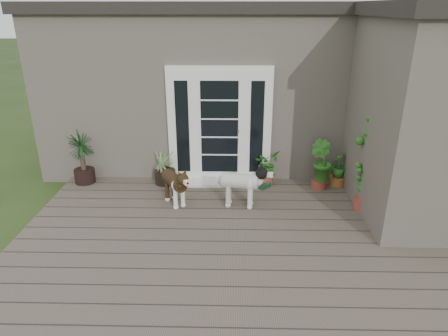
{
  "coord_description": "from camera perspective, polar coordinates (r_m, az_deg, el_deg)",
  "views": [
    {
      "loc": [
        0.04,
        -4.45,
        3.23
      ],
      "look_at": [
        -0.1,
        1.75,
        0.7
      ],
      "focal_mm": 31.94,
      "sensor_mm": 36.0,
      "label": 1
    }
  ],
  "objects": [
    {
      "name": "house_wing",
      "position": [
        6.82,
        26.19,
        5.62
      ],
      "size": [
        1.6,
        2.4,
        3.1
      ],
      "primitive_type": "cube",
      "color": "#665E54",
      "rests_on": "ground"
    },
    {
      "name": "white_dog",
      "position": [
        6.57,
        2.28,
        -2.85
      ],
      "size": [
        0.83,
        0.45,
        0.66
      ],
      "primitive_type": null,
      "rotation": [
        0.0,
        0.0,
        -1.72
      ],
      "color": "white",
      "rests_on": "deck"
    },
    {
      "name": "herb_a",
      "position": [
        7.44,
        6.1,
        -0.23
      ],
      "size": [
        0.64,
        0.64,
        0.58
      ],
      "primitive_type": "imported",
      "rotation": [
        0.0,
        0.0,
        0.86
      ],
      "color": "#1D661E",
      "rests_on": "deck"
    },
    {
      "name": "house_main",
      "position": [
        9.26,
        1.04,
        11.72
      ],
      "size": [
        7.4,
        4.0,
        3.1
      ],
      "primitive_type": "cube",
      "color": "#665E54",
      "rests_on": "ground"
    },
    {
      "name": "roof_main",
      "position": [
        9.1,
        1.12,
        21.99
      ],
      "size": [
        7.6,
        4.2,
        0.2
      ],
      "primitive_type": "cube",
      "color": "#2D2826",
      "rests_on": "house_main"
    },
    {
      "name": "sapling",
      "position": [
        6.67,
        20.08,
        0.64
      ],
      "size": [
        0.59,
        0.59,
        1.63
      ],
      "primitive_type": null,
      "rotation": [
        0.0,
        0.0,
        0.28
      ],
      "color": "#1B5117",
      "rests_on": "deck"
    },
    {
      "name": "yucca",
      "position": [
        7.84,
        -19.65,
        1.56
      ],
      "size": [
        0.88,
        0.88,
        1.04
      ],
      "primitive_type": null,
      "rotation": [
        0.0,
        0.0,
        0.27
      ],
      "color": "black",
      "rests_on": "deck"
    },
    {
      "name": "deck",
      "position": [
        5.8,
        0.7,
        -10.97
      ],
      "size": [
        6.2,
        4.6,
        0.12
      ],
      "primitive_type": "cube",
      "color": "#6B5B4C",
      "rests_on": "ground"
    },
    {
      "name": "door_step",
      "position": [
        7.52,
        -0.65,
        -2.04
      ],
      "size": [
        1.6,
        0.4,
        0.05
      ],
      "primitive_type": "cube",
      "color": "white",
      "rests_on": "deck"
    },
    {
      "name": "herb_b",
      "position": [
        7.43,
        13.56,
        -0.4
      ],
      "size": [
        0.63,
        0.63,
        0.67
      ],
      "primitive_type": "imported",
      "rotation": [
        0.0,
        0.0,
        2.27
      ],
      "color": "#285518",
      "rests_on": "deck"
    },
    {
      "name": "clog_right",
      "position": [
        7.38,
        5.84,
        -2.5
      ],
      "size": [
        0.3,
        0.31,
        0.09
      ],
      "primitive_type": null,
      "rotation": [
        0.0,
        0.0,
        -0.75
      ],
      "color": "#153620",
      "rests_on": "deck"
    },
    {
      "name": "herb_c",
      "position": [
        7.69,
        15.98,
        -0.66
      ],
      "size": [
        0.4,
        0.4,
        0.48
      ],
      "primitive_type": "imported",
      "rotation": [
        0.0,
        0.0,
        4.34
      ],
      "color": "#184D16",
      "rests_on": "deck"
    },
    {
      "name": "brindle_dog",
      "position": [
        6.7,
        -7.09,
        -2.69
      ],
      "size": [
        0.68,
        0.8,
        0.62
      ],
      "primitive_type": null,
      "rotation": [
        0.0,
        0.0,
        3.72
      ],
      "color": "#3B2A15",
      "rests_on": "deck"
    },
    {
      "name": "roof_wing",
      "position": [
        6.61,
        28.72,
        19.41
      ],
      "size": [
        1.8,
        2.6,
        0.2
      ],
      "primitive_type": "cube",
      "color": "#2D2826",
      "rests_on": "house_wing"
    },
    {
      "name": "spider_plant",
      "position": [
        7.5,
        -8.47,
        0.28
      ],
      "size": [
        0.83,
        0.83,
        0.69
      ],
      "primitive_type": null,
      "rotation": [
        0.0,
        0.0,
        0.36
      ],
      "color": "#8CA968",
      "rests_on": "deck"
    },
    {
      "name": "clog_left",
      "position": [
        7.44,
        0.96,
        -2.15
      ],
      "size": [
        0.26,
        0.34,
        0.09
      ],
      "primitive_type": null,
      "rotation": [
        0.0,
        0.0,
        0.4
      ],
      "color": "#163717",
      "rests_on": "deck"
    },
    {
      "name": "door_unit",
      "position": [
        7.35,
        -0.63,
        6.1
      ],
      "size": [
        1.9,
        0.14,
        2.15
      ],
      "primitive_type": "cube",
      "color": "white",
      "rests_on": "deck"
    }
  ]
}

